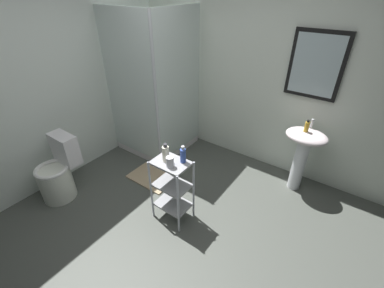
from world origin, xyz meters
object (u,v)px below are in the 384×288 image
toilet (58,174)px  lotion_bottle_white (166,154)px  rinse_cup (170,162)px  bath_mat (152,177)px  hand_soap_bottle (307,126)px  storage_cart (172,186)px  shampoo_bottle_blue (183,155)px  pedestal_sink (303,149)px  shower_stall (157,122)px

toilet → lotion_bottle_white: 1.45m
toilet → lotion_bottle_white: size_ratio=3.90×
lotion_bottle_white → toilet: bearing=-158.5°
rinse_cup → bath_mat: (-0.69, 0.40, -0.78)m
hand_soap_bottle → storage_cart: bearing=-126.0°
hand_soap_bottle → shampoo_bottle_blue: 1.43m
rinse_cup → pedestal_sink: bearing=56.0°
shampoo_bottle_blue → lotion_bottle_white: 0.17m
toilet → storage_cart: toilet is taller
pedestal_sink → shampoo_bottle_blue: bearing=-125.0°
bath_mat → rinse_cup: bearing=-30.0°
pedestal_sink → shower_stall: bearing=-170.7°
toilet → rinse_cup: bearing=18.6°
shampoo_bottle_blue → storage_cart: bearing=-141.4°
bath_mat → toilet: bearing=-127.8°
shower_stall → storage_cart: size_ratio=2.70×
pedestal_sink → lotion_bottle_white: bearing=-127.4°
shower_stall → toilet: 1.48m
rinse_cup → lotion_bottle_white: bearing=153.3°
toilet → hand_soap_bottle: hand_soap_bottle is taller
hand_soap_bottle → rinse_cup: 1.57m
shampoo_bottle_blue → lotion_bottle_white: lotion_bottle_white is taller
toilet → lotion_bottle_white: lotion_bottle_white is taller
hand_soap_bottle → bath_mat: size_ratio=0.24×
toilet → rinse_cup: (1.35, 0.45, 0.48)m
shower_stall → bath_mat: size_ratio=3.33×
storage_cart → lotion_bottle_white: lotion_bottle_white is taller
hand_soap_bottle → toilet: bearing=-141.6°
toilet → shampoo_bottle_blue: (1.41, 0.58, 0.50)m
toilet → rinse_cup: size_ratio=7.26×
hand_soap_bottle → shower_stall: bearing=-171.2°
hand_soap_bottle → bath_mat: bearing=-149.9°
shower_stall → rinse_cup: 1.52m
toilet → rinse_cup: 1.50m
pedestal_sink → hand_soap_bottle: bearing=-134.6°
toilet → lotion_bottle_white: bearing=21.5°
shampoo_bottle_blue → rinse_cup: size_ratio=1.71×
bath_mat → shampoo_bottle_blue: bearing=-19.8°
toilet → hand_soap_bottle: 2.89m
storage_cart → rinse_cup: (0.04, -0.06, 0.36)m
shower_stall → storage_cart: bearing=-41.7°
lotion_bottle_white → hand_soap_bottle: bearing=52.7°
pedestal_sink → toilet: 2.87m
bath_mat → lotion_bottle_white: bearing=-30.5°
storage_cart → bath_mat: 0.85m
shower_stall → pedestal_sink: (1.99, 0.32, 0.12)m
lotion_bottle_white → rinse_cup: lotion_bottle_white is taller
hand_soap_bottle → shampoo_bottle_blue: bearing=-124.8°
lotion_bottle_white → rinse_cup: (0.09, -0.04, -0.03)m
pedestal_sink → rinse_cup: size_ratio=7.73×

